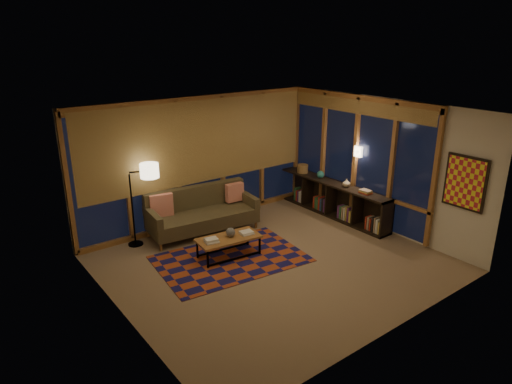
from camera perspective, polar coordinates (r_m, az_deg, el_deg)
floor at (r=8.24m, az=2.23°, el=-8.81°), size 5.50×5.00×0.01m
ceiling at (r=7.37m, az=2.50°, el=10.05°), size 5.50×5.00×0.01m
walls at (r=7.70m, az=2.35°, el=0.08°), size 5.51×5.01×2.70m
window_wall_back at (r=9.61m, az=-6.92°, el=3.86°), size 5.30×0.16×2.60m
window_wall_right at (r=9.93m, az=12.16°, el=4.06°), size 0.16×3.70×2.60m
wall_art at (r=8.61m, az=24.67°, el=1.08°), size 0.06×0.74×0.94m
wall_sconce at (r=9.74m, az=12.67°, el=4.95°), size 0.12×0.18×0.22m
sofa at (r=9.31m, az=-6.69°, el=-2.50°), size 2.27×1.13×0.89m
pillow_left at (r=9.17m, az=-11.76°, el=-1.61°), size 0.48×0.25×0.45m
pillow_right at (r=9.72m, az=-2.69°, el=-0.22°), size 0.40×0.16×0.39m
area_rug at (r=8.37m, az=-3.20°, el=-8.32°), size 2.77×2.01×0.01m
coffee_table at (r=8.39m, az=-3.43°, el=-6.85°), size 1.20×0.65×0.38m
book_stack_a at (r=8.14m, az=-5.63°, el=-6.03°), size 0.25×0.22×0.07m
book_stack_b at (r=8.43m, az=-1.24°, el=-5.06°), size 0.28×0.23×0.05m
ceramic_pot at (r=8.30m, az=-3.20°, el=-5.03°), size 0.20×0.20×0.17m
floor_lamp at (r=8.90m, az=-15.23°, el=-1.68°), size 0.62×0.50×1.60m
bookshelf at (r=10.33m, az=9.43°, el=-0.80°), size 0.40×3.06×0.76m
basket at (r=10.81m, az=5.84°, el=2.93°), size 0.32×0.32×0.19m
teal_bowl at (r=10.43m, az=8.06°, el=2.17°), size 0.21×0.21×0.17m
vase at (r=9.93m, az=11.24°, el=1.12°), size 0.17×0.17×0.18m
shelf_book_stack at (r=9.63m, az=13.52°, el=0.04°), size 0.20×0.26×0.07m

